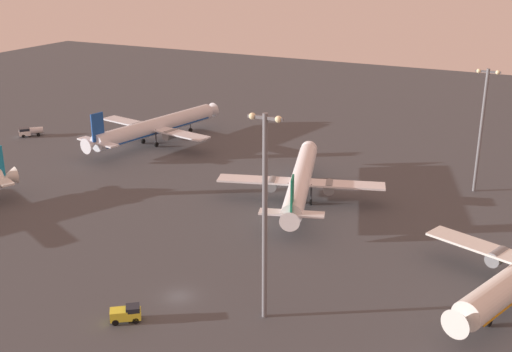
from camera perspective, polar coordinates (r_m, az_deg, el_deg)
ground_plane at (r=96.07m, az=-6.89°, el=-10.59°), size 416.00×416.00×0.00m
airplane_terminal_side at (r=128.68m, az=4.00°, el=-0.42°), size 33.16×42.18×11.08m
airplane_near_gate at (r=168.95m, az=-8.98°, el=4.35°), size 35.76×45.70×11.78m
maintenance_van at (r=90.86m, az=-11.48°, el=-11.92°), size 4.49×4.05×2.25m
fuel_truck at (r=184.82m, az=-19.49°, el=3.78°), size 5.85×6.02×2.35m
apron_light_west at (r=138.13m, az=19.48°, el=4.47°), size 4.80×0.90×25.80m
apron_light_central at (r=83.30m, az=0.79°, el=-2.80°), size 4.80×0.90×28.92m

